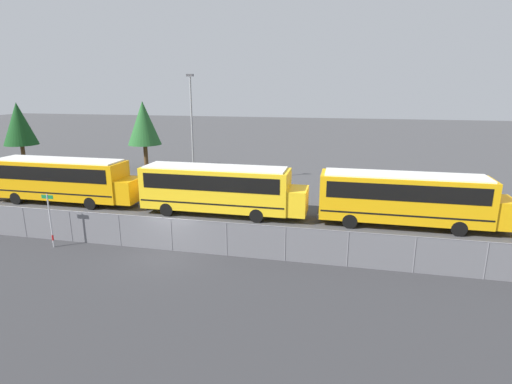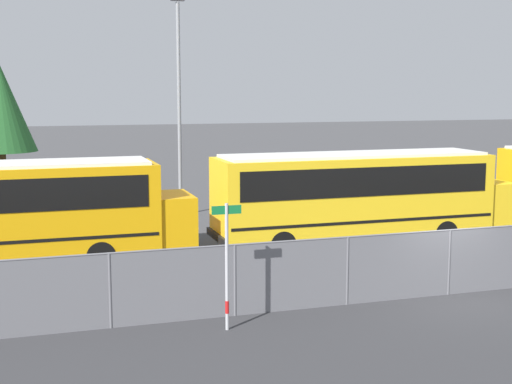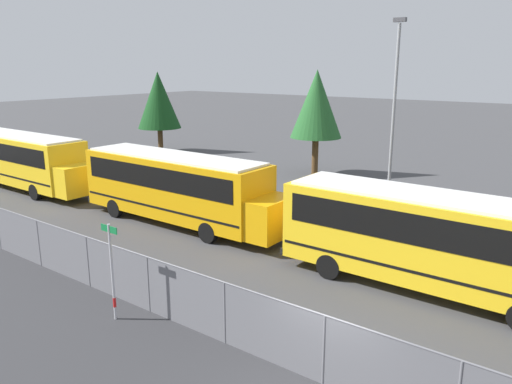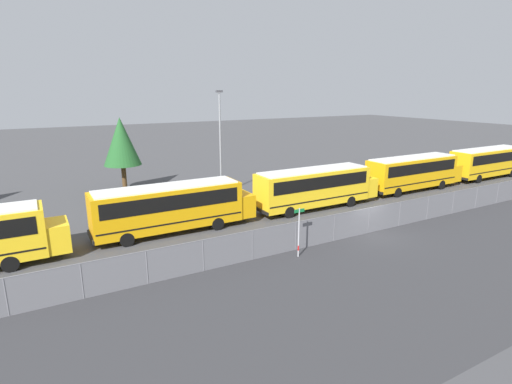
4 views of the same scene
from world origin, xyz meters
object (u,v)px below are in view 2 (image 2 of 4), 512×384
object	(u,v)px
light_pole	(179,99)
school_bus_2	(360,191)
street_sign	(227,264)
school_bus_1	(2,207)

from	to	relation	value
light_pole	school_bus_2	bearing A→B (deg)	-58.37
school_bus_2	street_sign	distance (m)	10.36
school_bus_1	school_bus_2	world-z (taller)	same
school_bus_1	light_pole	xyz separation A→B (m)	(7.26, 7.80, 3.22)
school_bus_1	light_pole	world-z (taller)	light_pole
school_bus_1	school_bus_2	size ratio (longest dim) A/B	1.00
school_bus_1	school_bus_2	distance (m)	12.18
school_bus_1	school_bus_2	xyz separation A→B (m)	(12.18, -0.19, 0.00)
school_bus_1	street_sign	xyz separation A→B (m)	(5.12, -7.75, -0.37)
school_bus_1	street_sign	world-z (taller)	school_bus_1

